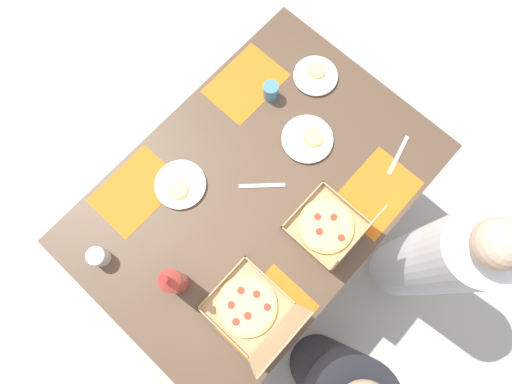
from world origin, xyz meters
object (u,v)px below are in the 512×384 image
Objects in this scene: pizza_box_corner_left at (253,312)px; cup_clear_right at (271,91)px; diner_right_seat at (334,380)px; soda_bottle at (173,282)px; diner_left_seat at (432,260)px; plate_near_left at (316,76)px; pizza_box_edge_far at (332,229)px; plate_middle at (180,185)px; cup_spare at (99,257)px; plate_far_right at (308,139)px.

pizza_box_corner_left is 3.80× the size of cup_clear_right.
pizza_box_corner_left is 0.28× the size of diner_right_seat.
diner_left_seat is (-0.88, 0.78, -0.34)m from soda_bottle.
pizza_box_corner_left is 1.13m from plate_near_left.
soda_bottle is at bearing -28.41° from pizza_box_edge_far.
plate_near_left is 0.66× the size of soda_bottle.
diner_right_seat reaches higher than plate_near_left.
pizza_box_edge_far is 0.59m from diner_left_seat.
cup_spare is (0.46, -0.02, 0.03)m from plate_middle.
diner_left_seat is at bearing 180.00° from diner_right_seat.
cup_clear_right is (-0.05, -0.28, 0.03)m from plate_far_right.
cup_spare is (0.28, -0.63, -0.01)m from pizza_box_corner_left.
plate_near_left is 0.18× the size of diner_right_seat.
pizza_box_edge_far is 3.61× the size of cup_spare.
soda_bottle is 0.96m from cup_clear_right.
cup_spare is at bearing -4.96° from plate_near_left.
diner_right_seat is at bearing 54.96° from cup_clear_right.
pizza_box_corner_left is 0.35m from soda_bottle.
pizza_box_corner_left is at bearing 73.55° from plate_middle.
diner_left_seat is 0.73m from diner_right_seat.
pizza_box_edge_far is 1.37× the size of plate_middle.
pizza_box_edge_far is 0.70m from cup_clear_right.
cup_spare is at bearing -0.99° from cup_clear_right.
pizza_box_corner_left reaches higher than cup_clear_right.
plate_middle is 0.45m from soda_bottle.
cup_spare is 0.07× the size of diner_right_seat.
plate_near_left is (-1.00, -0.52, -0.04)m from pizza_box_corner_left.
plate_middle and plate_far_right have the same top height.
plate_near_left is (-0.52, -0.54, -0.04)m from pizza_box_edge_far.
diner_right_seat reaches higher than pizza_box_corner_left.
pizza_box_corner_left reaches higher than pizza_box_edge_far.
cup_spare is at bearing -40.63° from pizza_box_edge_far.
pizza_box_corner_left is 0.64m from plate_middle.
plate_near_left is at bearing -152.58° from pizza_box_corner_left.
diner_right_seat reaches higher than plate_middle.
diner_right_seat is at bearing 81.85° from plate_middle.
diner_right_seat is at bearing 0.00° from diner_left_seat.
soda_bottle reaches higher than plate_far_right.
plate_far_right is at bearing 79.68° from cup_clear_right.
pizza_box_edge_far is 0.26× the size of diner_left_seat.
pizza_box_corner_left reaches higher than plate_near_left.
plate_far_right is at bearing 153.48° from plate_middle.
cup_clear_right is at bearing -125.04° from diner_right_seat.
diner_left_seat is (-1.03, 1.10, -0.25)m from cup_spare.
plate_middle is at bearing 0.20° from cup_clear_right.
pizza_box_edge_far is at bearing 115.51° from plate_middle.
cup_spare is 1.53m from diner_left_seat.
cup_clear_right is 0.07× the size of diner_right_seat.
pizza_box_edge_far is at bearing 178.12° from pizza_box_corner_left.
plate_near_left is at bearing 173.72° from plate_middle.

